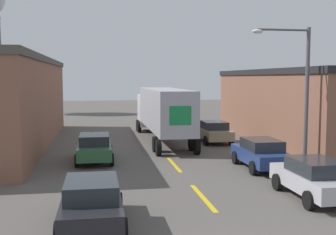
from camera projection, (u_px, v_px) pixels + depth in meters
The scene contains 8 objects.
road_centerline at pixel (203, 197), 16.55m from camera, with size 0.20×16.57×0.01m.
semi_truck at pixel (162, 110), 31.34m from camera, with size 2.75×14.14×3.90m.
parked_car_right_far at pixel (214, 131), 30.65m from camera, with size 2.05×4.35×1.55m.
parked_car_left_near at pixel (92, 202), 13.17m from camera, with size 2.05×4.35×1.55m.
parked_car_left_far at pixel (94, 147), 23.56m from camera, with size 2.05×4.35×1.55m.
parked_car_right_near at pixel (315, 178), 16.37m from camera, with size 2.05×4.35×1.55m.
parked_car_right_mid at pixel (261, 153), 21.75m from camera, with size 2.05×4.35×1.55m.
street_lamp at pixel (299, 85), 21.70m from camera, with size 3.13×0.32×7.27m.
Camera 1 is at (-4.01, -8.61, 4.69)m, focal length 45.00 mm.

